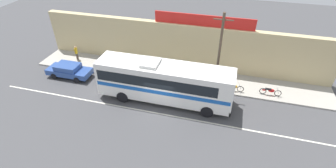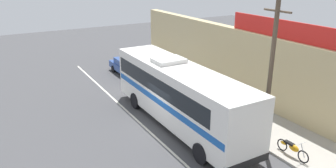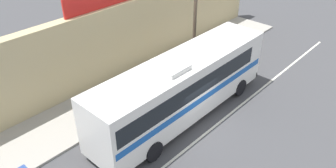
{
  "view_description": "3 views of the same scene",
  "coord_description": "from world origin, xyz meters",
  "views": [
    {
      "loc": [
        5.08,
        -15.88,
        14.04
      ],
      "look_at": [
        0.39,
        1.27,
        1.68
      ],
      "focal_mm": 26.8,
      "sensor_mm": 36.0,
      "label": 1
    },
    {
      "loc": [
        14.87,
        -8.07,
        8.78
      ],
      "look_at": [
        -1.97,
        1.57,
        1.83
      ],
      "focal_mm": 34.82,
      "sensor_mm": 36.0,
      "label": 2
    },
    {
      "loc": [
        -11.33,
        -8.35,
        11.51
      ],
      "look_at": [
        0.22,
        2.31,
        1.52
      ],
      "focal_mm": 35.5,
      "sensor_mm": 36.0,
      "label": 3
    }
  ],
  "objects": [
    {
      "name": "ground_plane",
      "position": [
        0.0,
        0.0,
        0.0
      ],
      "size": [
        70.0,
        70.0,
        0.0
      ],
      "primitive_type": "plane",
      "color": "#444447"
    },
    {
      "name": "sidewalk_slab",
      "position": [
        0.0,
        5.2,
        0.07
      ],
      "size": [
        30.0,
        3.6,
        0.14
      ],
      "primitive_type": "cube",
      "color": "#A8A399",
      "rests_on": "ground_plane"
    },
    {
      "name": "storefront_facade",
      "position": [
        0.0,
        7.35,
        2.4
      ],
      "size": [
        30.0,
        0.7,
        4.8
      ],
      "primitive_type": "cube",
      "color": "tan",
      "rests_on": "ground_plane"
    },
    {
      "name": "storefront_billboard",
      "position": [
        2.26,
        7.35,
        5.35
      ],
      "size": [
        9.72,
        0.12,
        1.1
      ],
      "primitive_type": "cube",
      "color": "red",
      "rests_on": "storefront_facade"
    },
    {
      "name": "road_center_stripe",
      "position": [
        0.0,
        -0.8,
        0.0
      ],
      "size": [
        30.0,
        0.14,
        0.01
      ],
      "primitive_type": "cube",
      "color": "silver",
      "rests_on": "ground_plane"
    },
    {
      "name": "intercity_bus",
      "position": [
        0.02,
        1.11,
        2.07
      ],
      "size": [
        11.66,
        2.69,
        3.78
      ],
      "color": "white",
      "rests_on": "ground_plane"
    },
    {
      "name": "parked_car",
      "position": [
        -10.29,
        2.3,
        0.74
      ],
      "size": [
        4.47,
        1.86,
        1.37
      ],
      "color": "#2D4C93",
      "rests_on": "ground_plane"
    },
    {
      "name": "utility_pole",
      "position": [
        4.27,
        3.76,
        3.96
      ],
      "size": [
        1.6,
        0.22,
        7.38
      ],
      "color": "brown",
      "rests_on": "sidewalk_slab"
    },
    {
      "name": "motorcycle_orange",
      "position": [
        5.93,
        3.96,
        0.57
      ],
      "size": [
        1.87,
        0.56,
        0.94
      ],
      "color": "black",
      "rests_on": "sidewalk_slab"
    },
    {
      "name": "motorcycle_purple",
      "position": [
        9.2,
        4.18,
        0.57
      ],
      "size": [
        1.92,
        0.56,
        0.94
      ],
      "color": "black",
      "rests_on": "sidewalk_slab"
    },
    {
      "name": "pedestrian_near_shop",
      "position": [
        -11.28,
        5.35,
        1.14
      ],
      "size": [
        0.3,
        0.48,
        1.71
      ],
      "color": "brown",
      "rests_on": "sidewalk_slab"
    }
  ]
}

